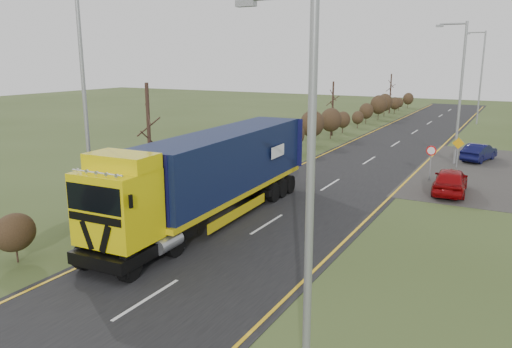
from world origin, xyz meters
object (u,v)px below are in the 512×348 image
at_px(car_blue_sedan, 479,152).
at_px(speed_sign, 431,157).
at_px(streetlight_near, 306,182).
at_px(lorry, 213,171).
at_px(car_red_hatchback, 450,181).

distance_m(car_blue_sedan, speed_sign, 8.13).
height_order(car_blue_sedan, speed_sign, speed_sign).
bearing_deg(streetlight_near, lorry, 132.93).
bearing_deg(car_blue_sedan, car_red_hatchback, 102.14).
distance_m(lorry, car_blue_sedan, 22.40).
bearing_deg(car_red_hatchback, streetlight_near, 84.23).
xyz_separation_m(car_red_hatchback, car_blue_sedan, (0.55, 10.33, -0.09)).
distance_m(lorry, car_red_hatchback, 13.36).
bearing_deg(speed_sign, car_blue_sedan, 75.38).
xyz_separation_m(car_red_hatchback, speed_sign, (-1.49, 2.51, 0.76)).
relative_size(car_red_hatchback, streetlight_near, 0.49).
bearing_deg(lorry, streetlight_near, -49.55).
bearing_deg(speed_sign, lorry, -119.93).
bearing_deg(car_red_hatchback, speed_sign, -63.05).
relative_size(lorry, speed_sign, 6.85).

